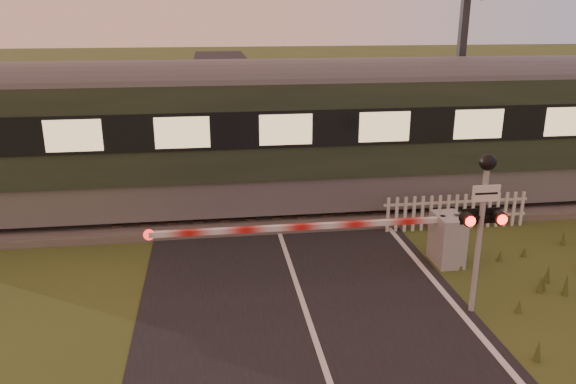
{
  "coord_description": "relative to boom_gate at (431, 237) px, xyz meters",
  "views": [
    {
      "loc": [
        -1.57,
        -7.72,
        5.18
      ],
      "look_at": [
        -0.02,
        3.2,
        1.61
      ],
      "focal_mm": 35.0,
      "sensor_mm": 36.0,
      "label": 1
    }
  ],
  "objects": [
    {
      "name": "ground",
      "position": [
        -2.97,
        -2.75,
        -0.61
      ],
      "size": [
        160.0,
        160.0,
        0.0
      ],
      "primitive_type": "plane",
      "color": "#3B491C",
      "rests_on": "ground"
    },
    {
      "name": "road",
      "position": [
        -2.95,
        -2.98,
        -0.6
      ],
      "size": [
        6.0,
        140.0,
        0.03
      ],
      "color": "black",
      "rests_on": "ground"
    },
    {
      "name": "track_bed",
      "position": [
        -2.97,
        3.75,
        -0.55
      ],
      "size": [
        140.0,
        3.4,
        0.39
      ],
      "color": "#47423D",
      "rests_on": "ground"
    },
    {
      "name": "boom_gate",
      "position": [
        0.0,
        0.0,
        0.0
      ],
      "size": [
        7.28,
        0.84,
        1.11
      ],
      "color": "gray",
      "rests_on": "ground"
    },
    {
      "name": "crossing_signal",
      "position": [
        0.01,
        -2.03,
        1.4
      ],
      "size": [
        0.75,
        0.33,
        2.93
      ],
      "color": "gray",
      "rests_on": "ground"
    },
    {
      "name": "picket_fence",
      "position": [
        1.41,
        1.85,
        -0.16
      ],
      "size": [
        3.71,
        0.07,
        0.89
      ],
      "color": "silver",
      "rests_on": "ground"
    },
    {
      "name": "catenary_mast",
      "position": [
        3.1,
        5.97,
        3.02
      ],
      "size": [
        0.22,
        2.46,
        7.0
      ],
      "color": "#2D2D30",
      "rests_on": "ground"
    }
  ]
}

